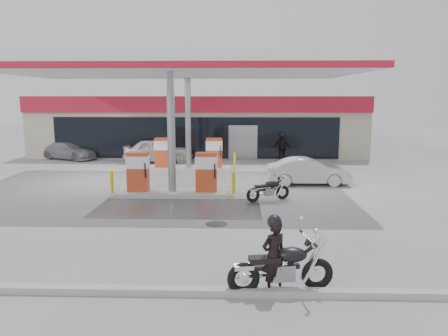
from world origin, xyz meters
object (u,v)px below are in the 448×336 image
object	(u,v)px
parked_motorcycle	(269,190)
sedan_white	(159,150)
biker_walking	(282,147)
hatchback_silver	(308,171)
parked_car_right	(267,147)
biker_main	(274,256)
main_motorcycle	(283,268)
attendant	(212,154)
pump_island_far	(189,158)
parked_car_left	(69,151)
pump_island_near	(172,178)

from	to	relation	value
parked_motorcycle	sedan_white	bearing A→B (deg)	98.87
biker_walking	parked_motorcycle	bearing A→B (deg)	-108.90
hatchback_silver	parked_motorcycle	bearing A→B (deg)	146.16
parked_car_right	biker_walking	world-z (taller)	biker_walking
parked_car_right	biker_walking	size ratio (longest dim) A/B	2.67
biker_walking	biker_main	bearing A→B (deg)	-106.73
sedan_white	parked_car_right	world-z (taller)	sedan_white
main_motorcycle	hatchback_silver	xyz separation A→B (m)	(2.29, 11.18, 0.10)
parked_car_right	attendant	bearing A→B (deg)	163.94
biker_walking	pump_island_far	bearing A→B (deg)	-155.61
attendant	parked_car_left	bearing A→B (deg)	92.93
biker_main	parked_motorcycle	size ratio (longest dim) A/B	0.91
pump_island_near	parked_car_right	distance (m)	12.86
parked_car_left	parked_motorcycle	bearing A→B (deg)	-108.08
pump_island_far	parked_car_right	world-z (taller)	pump_island_far
main_motorcycle	biker_main	distance (m)	0.34
pump_island_far	main_motorcycle	xyz separation A→B (m)	(3.62, -14.79, -0.19)
pump_island_near	main_motorcycle	xyz separation A→B (m)	(3.62, -8.79, -0.19)
attendant	biker_walking	world-z (taller)	biker_walking
pump_island_near	attendant	size ratio (longest dim) A/B	3.24
parked_motorcycle	sedan_white	xyz separation A→B (m)	(-6.06, 9.73, 0.30)
pump_island_far	parked_motorcycle	xyz separation A→B (m)	(3.89, -6.78, -0.29)
pump_island_far	parked_car_right	xyz separation A→B (m)	(4.63, 6.00, -0.08)
biker_main	parked_car_right	distance (m)	20.86
biker_walking	parked_car_left	bearing A→B (deg)	168.62
attendant	hatchback_silver	bearing A→B (deg)	-113.60
hatchback_silver	parked_car_left	distance (m)	15.97
attendant	biker_main	bearing A→B (deg)	-151.26
pump_island_far	biker_main	bearing A→B (deg)	-77.01
pump_island_near	pump_island_far	bearing A→B (deg)	90.00
parked_motorcycle	biker_walking	xyz separation A→B (m)	(1.56, 10.58, 0.43)
pump_island_far	biker_walking	xyz separation A→B (m)	(5.44, 3.80, 0.14)
parked_motorcycle	hatchback_silver	xyz separation A→B (m)	(2.02, 3.18, 0.20)
biker_main	hatchback_silver	distance (m)	11.50
pump_island_near	biker_main	size ratio (longest dim) A/B	3.25
parked_car_left	biker_walking	distance (m)	13.58
pump_island_far	parked_car_left	distance (m)	9.07
pump_island_far	parked_car_left	world-z (taller)	pump_island_far
parked_motorcycle	sedan_white	size ratio (longest dim) A/B	0.41
hatchback_silver	parked_car_left	world-z (taller)	hatchback_silver
pump_island_far	parked_motorcycle	distance (m)	7.82
parked_motorcycle	pump_island_near	bearing A→B (deg)	145.57
pump_island_near	sedan_white	bearing A→B (deg)	103.67
biker_main	hatchback_silver	world-z (taller)	biker_main
biker_main	biker_walking	world-z (taller)	biker_walking
hatchback_silver	biker_main	bearing A→B (deg)	166.12
pump_island_far	biker_main	xyz separation A→B (m)	(3.42, -14.83, 0.08)
pump_island_far	parked_car_left	xyz separation A→B (m)	(-8.14, 4.00, -0.16)
sedan_white	hatchback_silver	world-z (taller)	sedan_white
biker_main	biker_walking	xyz separation A→B (m)	(2.02, 18.63, 0.06)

